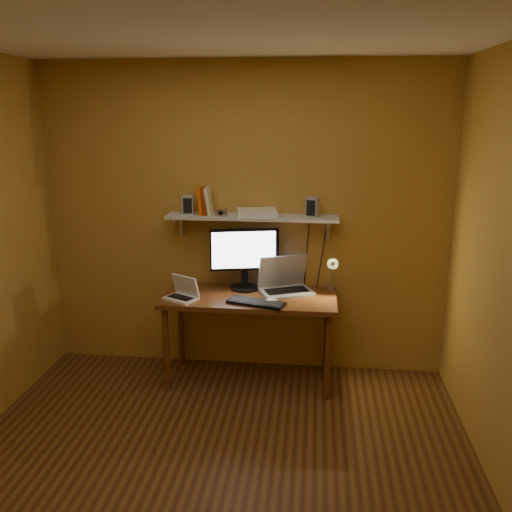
# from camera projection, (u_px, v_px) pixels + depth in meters

# --- Properties ---
(room) EXTENTS (3.44, 3.24, 2.64)m
(room) POSITION_uv_depth(u_px,v_px,m) (207.00, 278.00, 3.02)
(room) COLOR brown
(room) RESTS_ON ground
(desk) EXTENTS (1.40, 0.60, 0.75)m
(desk) POSITION_uv_depth(u_px,v_px,m) (249.00, 306.00, 4.40)
(desk) COLOR brown
(desk) RESTS_ON ground
(wall_shelf) EXTENTS (1.40, 0.25, 0.21)m
(wall_shelf) POSITION_uv_depth(u_px,v_px,m) (252.00, 217.00, 4.40)
(wall_shelf) COLOR silver
(wall_shelf) RESTS_ON room
(monitor) EXTENTS (0.56, 0.29, 0.52)m
(monitor) POSITION_uv_depth(u_px,v_px,m) (245.00, 255.00, 4.48)
(monitor) COLOR black
(monitor) RESTS_ON desk
(laptop) EXTENTS (0.49, 0.43, 0.30)m
(laptop) POSITION_uv_depth(u_px,v_px,m) (285.00, 282.00, 4.47)
(laptop) COLOR #97999F
(laptop) RESTS_ON desk
(netbook) EXTENTS (0.30, 0.28, 0.19)m
(netbook) POSITION_uv_depth(u_px,v_px,m) (183.00, 293.00, 4.30)
(netbook) COLOR white
(netbook) RESTS_ON desk
(keyboard) EXTENTS (0.48, 0.27, 0.02)m
(keyboard) POSITION_uv_depth(u_px,v_px,m) (256.00, 303.00, 4.19)
(keyboard) COLOR black
(keyboard) RESTS_ON desk
(mouse) EXTENTS (0.11, 0.08, 0.04)m
(mouse) POSITION_uv_depth(u_px,v_px,m) (271.00, 301.00, 4.22)
(mouse) COLOR white
(mouse) RESTS_ON desk
(desk_lamp) EXTENTS (0.09, 0.23, 0.38)m
(desk_lamp) POSITION_uv_depth(u_px,v_px,m) (332.00, 269.00, 4.37)
(desk_lamp) COLOR silver
(desk_lamp) RESTS_ON desk
(speaker_left) EXTENTS (0.10, 0.10, 0.16)m
(speaker_left) POSITION_uv_depth(u_px,v_px,m) (188.00, 205.00, 4.42)
(speaker_left) COLOR #97999F
(speaker_left) RESTS_ON wall_shelf
(speaker_right) EXTENTS (0.11, 0.11, 0.16)m
(speaker_right) POSITION_uv_depth(u_px,v_px,m) (313.00, 207.00, 4.32)
(speaker_right) COLOR #97999F
(speaker_right) RESTS_ON wall_shelf
(books) EXTENTS (0.11, 0.15, 0.22)m
(books) POSITION_uv_depth(u_px,v_px,m) (205.00, 201.00, 4.42)
(books) COLOR #ED5000
(books) RESTS_ON wall_shelf
(shelf_camera) EXTENTS (0.11, 0.06, 0.06)m
(shelf_camera) POSITION_uv_depth(u_px,v_px,m) (222.00, 213.00, 4.35)
(shelf_camera) COLOR silver
(shelf_camera) RESTS_ON wall_shelf
(router) EXTENTS (0.35, 0.27, 0.05)m
(router) POSITION_uv_depth(u_px,v_px,m) (257.00, 212.00, 4.39)
(router) COLOR white
(router) RESTS_ON wall_shelf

